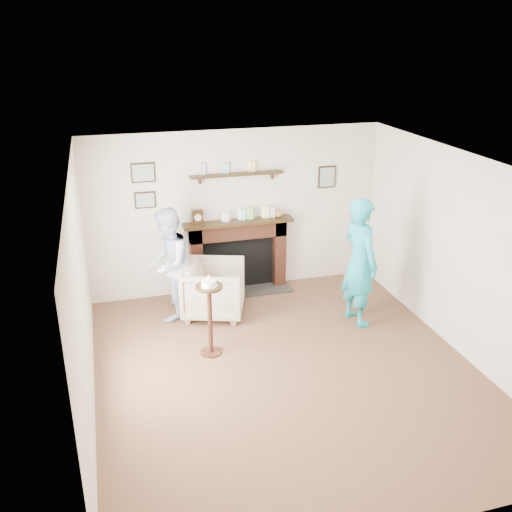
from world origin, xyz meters
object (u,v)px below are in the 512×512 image
at_px(woman, 355,321).
at_px(pedestal_table, 210,306).
at_px(man, 171,316).
at_px(armchair, 215,313).

height_order(woman, pedestal_table, pedestal_table).
distance_m(man, pedestal_table, 1.36).
distance_m(woman, pedestal_table, 2.26).
height_order(armchair, woman, woman).
xyz_separation_m(armchair, woman, (1.87, -0.75, 0.00)).
bearing_deg(woman, armchair, 58.79).
bearing_deg(pedestal_table, man, 107.52).
bearing_deg(armchair, man, 99.43).
bearing_deg(woman, man, 61.81).
xyz_separation_m(man, woman, (2.49, -0.85, 0.00)).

